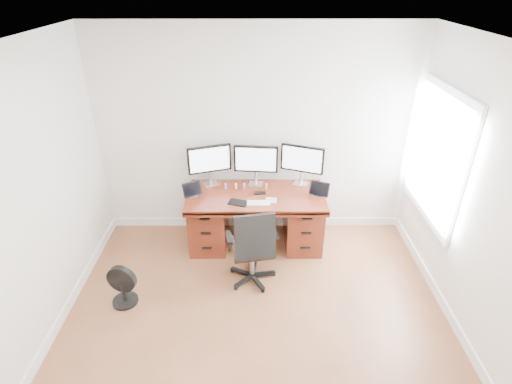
{
  "coord_description": "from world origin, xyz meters",
  "views": [
    {
      "loc": [
        -0.01,
        -2.48,
        3.17
      ],
      "look_at": [
        0.0,
        1.5,
        0.95
      ],
      "focal_mm": 28.0,
      "sensor_mm": 36.0,
      "label": 1
    }
  ],
  "objects_px": {
    "floor_fan": "(122,286)",
    "monitor_center": "(256,160)",
    "keyboard": "(259,203)",
    "desk": "(256,217)",
    "office_chair": "(253,259)"
  },
  "relations": [
    {
      "from": "floor_fan",
      "to": "monitor_center",
      "type": "relative_size",
      "value": 0.85
    },
    {
      "from": "monitor_center",
      "to": "keyboard",
      "type": "distance_m",
      "value": 0.59
    },
    {
      "from": "floor_fan",
      "to": "desk",
      "type": "bearing_deg",
      "value": 50.09
    },
    {
      "from": "desk",
      "to": "office_chair",
      "type": "height_order",
      "value": "office_chair"
    },
    {
      "from": "desk",
      "to": "monitor_center",
      "type": "xyz_separation_m",
      "value": [
        -0.0,
        0.24,
        0.68
      ]
    },
    {
      "from": "desk",
      "to": "keyboard",
      "type": "distance_m",
      "value": 0.44
    },
    {
      "from": "desk",
      "to": "keyboard",
      "type": "height_order",
      "value": "keyboard"
    },
    {
      "from": "monitor_center",
      "to": "keyboard",
      "type": "bearing_deg",
      "value": -80.58
    },
    {
      "from": "desk",
      "to": "office_chair",
      "type": "distance_m",
      "value": 0.76
    },
    {
      "from": "floor_fan",
      "to": "office_chair",
      "type": "bearing_deg",
      "value": 26.41
    },
    {
      "from": "office_chair",
      "to": "floor_fan",
      "type": "bearing_deg",
      "value": -176.6
    },
    {
      "from": "office_chair",
      "to": "keyboard",
      "type": "bearing_deg",
      "value": 71.46
    },
    {
      "from": "keyboard",
      "to": "floor_fan",
      "type": "bearing_deg",
      "value": -150.97
    },
    {
      "from": "office_chair",
      "to": "floor_fan",
      "type": "distance_m",
      "value": 1.43
    },
    {
      "from": "desk",
      "to": "office_chair",
      "type": "xyz_separation_m",
      "value": [
        -0.04,
        -0.75,
        -0.08
      ]
    }
  ]
}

